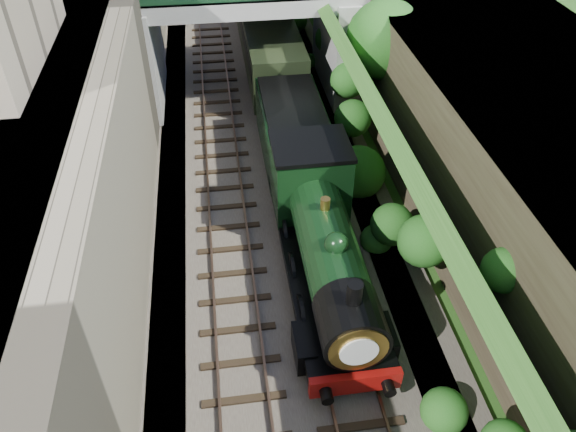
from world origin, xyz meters
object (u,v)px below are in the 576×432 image
object	(u,v)px
road_bridge	(267,21)
locomotive	(324,243)
tree	(386,41)
tender	(293,137)

from	to	relation	value
road_bridge	locomotive	world-z (taller)	road_bridge
road_bridge	locomotive	size ratio (longest dim) A/B	1.56
locomotive	tree	bearing A→B (deg)	64.92
tree	tender	bearing A→B (deg)	-150.11
tree	tender	xyz separation A→B (m)	(-4.71, -2.71, -3.03)
tree	tender	distance (m)	6.22
road_bridge	tree	xyz separation A→B (m)	(4.97, -4.75, 0.57)
tree	locomotive	xyz separation A→B (m)	(-4.71, -10.07, -2.75)
road_bridge	locomotive	xyz separation A→B (m)	(0.26, -14.82, -2.18)
tree	locomotive	distance (m)	11.46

